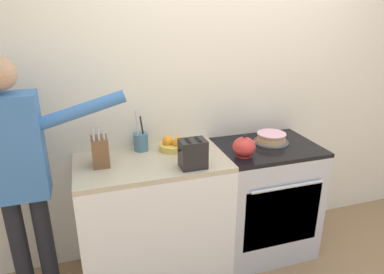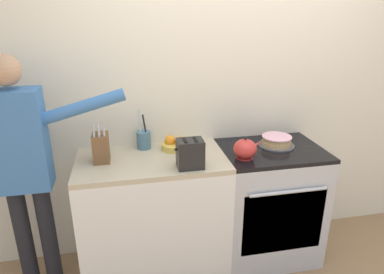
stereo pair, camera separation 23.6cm
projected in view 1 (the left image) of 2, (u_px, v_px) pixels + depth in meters
The scene contains 10 objects.
wall_back at pixel (222, 91), 2.69m from camera, with size 8.00×0.04×2.60m.
counter_cabinet at pixel (154, 218), 2.52m from camera, with size 1.05×0.58×0.93m.
stove_range at pixel (263, 199), 2.78m from camera, with size 0.76×0.62×0.93m.
layer_cake at pixel (271, 138), 2.66m from camera, with size 0.27×0.27×0.08m.
tea_kettle at pixel (245, 147), 2.41m from camera, with size 0.20×0.16×0.16m.
knife_block at pixel (100, 151), 2.26m from camera, with size 0.11×0.15×0.28m.
utensil_crock at pixel (141, 141), 2.50m from camera, with size 0.10×0.10×0.30m.
fruit_bowl at pixel (172, 144), 2.52m from camera, with size 0.20×0.20×0.11m.
toaster at pixel (193, 154), 2.23m from camera, with size 0.19×0.13×0.19m.
person_baker at pixel (19, 167), 2.09m from camera, with size 0.94×0.20×1.67m.
Camera 1 is at (-1.03, -1.84, 1.91)m, focal length 32.00 mm.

